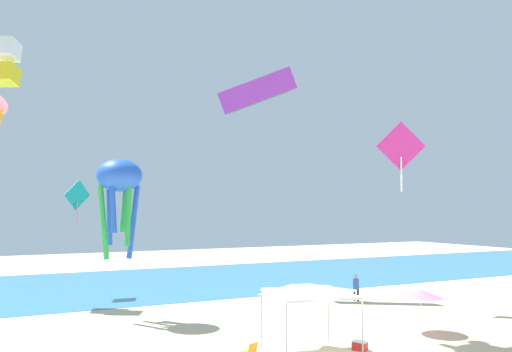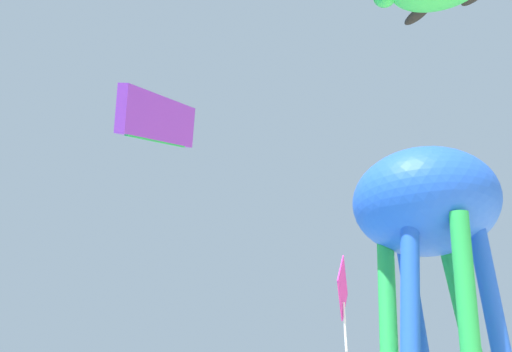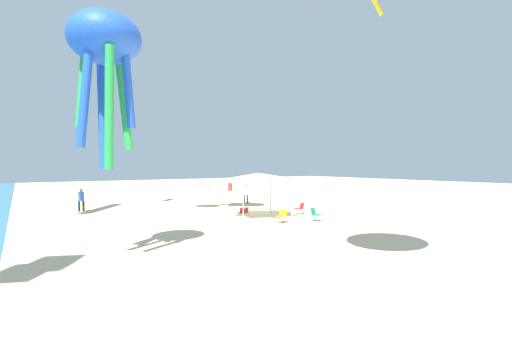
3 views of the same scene
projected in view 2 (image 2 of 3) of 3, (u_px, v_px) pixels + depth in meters
The scene contains 3 objects.
kite_diamond_magenta at pixel (343, 291), 26.41m from camera, with size 2.74×1.54×4.42m.
kite_parafoil_purple at pixel (159, 120), 21.60m from camera, with size 5.52×3.06×3.61m.
kite_octopus_blue at pixel (427, 219), 9.83m from camera, with size 2.53×2.53×5.61m.
Camera 2 is at (-16.59, 17.77, 4.56)m, focal length 39.75 mm.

